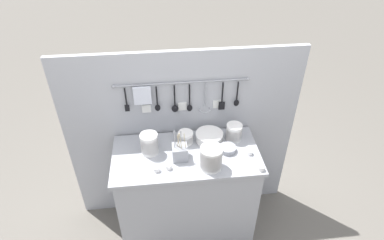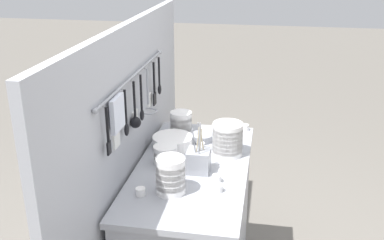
{
  "view_description": "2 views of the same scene",
  "coord_description": "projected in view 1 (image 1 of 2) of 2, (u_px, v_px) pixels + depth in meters",
  "views": [
    {
      "loc": [
        -0.16,
        -1.82,
        2.57
      ],
      "look_at": [
        0.05,
        0.03,
        1.21
      ],
      "focal_mm": 30.0,
      "sensor_mm": 36.0,
      "label": 1
    },
    {
      "loc": [
        -2.01,
        -0.35,
        1.96
      ],
      "look_at": [
        0.0,
        0.0,
        1.16
      ],
      "focal_mm": 42.0,
      "sensor_mm": 36.0,
      "label": 2
    }
  ],
  "objects": [
    {
      "name": "bowl_stack_back_corner",
      "position": [
        211.0,
        158.0,
        2.29
      ],
      "size": [
        0.16,
        0.16,
        0.18
      ],
      "color": "white",
      "rests_on": "counter"
    },
    {
      "name": "steel_mixing_bowl",
      "position": [
        228.0,
        149.0,
        2.47
      ],
      "size": [
        0.13,
        0.13,
        0.04
      ],
      "color": "#93969E",
      "rests_on": "counter"
    },
    {
      "name": "cup_edge_near",
      "position": [
        214.0,
        151.0,
        2.46
      ],
      "size": [
        0.04,
        0.04,
        0.04
      ],
      "color": "white",
      "rests_on": "counter"
    },
    {
      "name": "cup_mid_row",
      "position": [
        261.0,
        168.0,
        2.31
      ],
      "size": [
        0.04,
        0.04,
        0.04
      ],
      "color": "white",
      "rests_on": "counter"
    },
    {
      "name": "cup_beside_plates",
      "position": [
        169.0,
        167.0,
        2.32
      ],
      "size": [
        0.04,
        0.04,
        0.04
      ],
      "color": "white",
      "rests_on": "counter"
    },
    {
      "name": "cup_front_left",
      "position": [
        144.0,
        140.0,
        2.56
      ],
      "size": [
        0.04,
        0.04,
        0.04
      ],
      "color": "white",
      "rests_on": "counter"
    },
    {
      "name": "ground_plane",
      "position": [
        187.0,
        226.0,
        3.0
      ],
      "size": [
        20.0,
        20.0,
        0.0
      ],
      "primitive_type": "plane",
      "color": "#666059"
    },
    {
      "name": "bowl_stack_short_front",
      "position": [
        149.0,
        144.0,
        2.42
      ],
      "size": [
        0.13,
        0.13,
        0.17
      ],
      "color": "white",
      "rests_on": "counter"
    },
    {
      "name": "plate_stack",
      "position": [
        209.0,
        137.0,
        2.57
      ],
      "size": [
        0.22,
        0.22,
        0.07
      ],
      "color": "white",
      "rests_on": "counter"
    },
    {
      "name": "bowl_stack_wide_centre",
      "position": [
        234.0,
        132.0,
        2.56
      ],
      "size": [
        0.13,
        0.13,
        0.14
      ],
      "color": "white",
      "rests_on": "counter"
    },
    {
      "name": "cup_back_right",
      "position": [
        157.0,
        169.0,
        2.3
      ],
      "size": [
        0.04,
        0.04,
        0.04
      ],
      "color": "white",
      "rests_on": "counter"
    },
    {
      "name": "cup_centre",
      "position": [
        250.0,
        152.0,
        2.45
      ],
      "size": [
        0.04,
        0.04,
        0.04
      ],
      "color": "white",
      "rests_on": "counter"
    },
    {
      "name": "cutlery_caddy",
      "position": [
        180.0,
        152.0,
        2.39
      ],
      "size": [
        0.11,
        0.11,
        0.27
      ],
      "color": "#93969E",
      "rests_on": "counter"
    },
    {
      "name": "counter",
      "position": [
        187.0,
        194.0,
        2.73
      ],
      "size": [
        1.13,
        0.56,
        0.91
      ],
      "color": "#9EA0A8",
      "rests_on": "ground"
    },
    {
      "name": "bowl_stack_tall_left",
      "position": [
        185.0,
        137.0,
        2.54
      ],
      "size": [
        0.12,
        0.12,
        0.1
      ],
      "color": "white",
      "rests_on": "counter"
    },
    {
      "name": "back_wall",
      "position": [
        183.0,
        138.0,
        2.77
      ],
      "size": [
        1.93,
        0.11,
        1.62
      ],
      "color": "#A8AAB2",
      "rests_on": "ground"
    }
  ]
}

